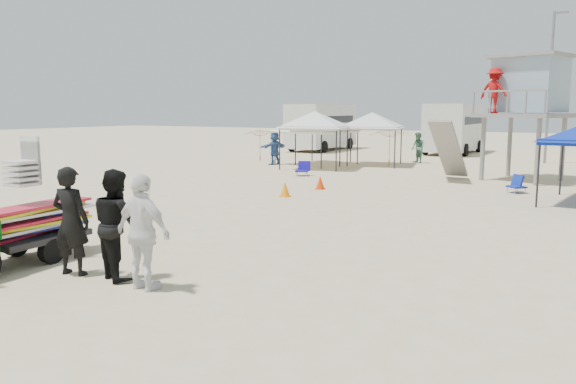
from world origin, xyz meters
The scene contains 19 objects.
ground centered at (0.00, 0.00, 0.00)m, with size 140.00×140.00×0.00m, color beige.
surf_trailer centered at (-3.73, 0.39, 0.86)m, with size 1.26×2.32×2.11m.
man_left centered at (-2.22, 0.09, 0.96)m, with size 0.70×0.46×1.92m, color black.
man_mid centered at (-1.37, 0.34, 0.95)m, with size 0.92×0.72×1.90m, color black.
man_right centered at (-0.52, 0.09, 0.94)m, with size 1.11×0.46×1.89m, color white.
lifeguard_tower centered at (2.80, 18.41, 3.69)m, with size 3.91×3.91×4.95m.
canopy_white_a centered at (-6.73, 18.45, 2.67)m, with size 3.50×3.50×3.22m.
canopy_white_b centered at (-7.51, 20.22, 2.43)m, with size 3.88×3.88×2.98m.
canopy_white_c centered at (-4.85, 21.33, 2.61)m, with size 3.46×3.46×3.16m.
umbrella_a centered at (-11.30, 20.61, 0.90)m, with size 1.97×2.01×1.81m, color red.
umbrella_b centered at (-3.79, 21.19, 0.98)m, with size 2.13×2.17×1.95m, color orange.
cone_near centered at (-3.41, 9.70, 0.25)m, with size 0.34×0.34×0.50m, color orange.
cone_far centered at (-3.17, 11.88, 0.25)m, with size 0.34×0.34×0.50m, color #EB3A07.
beach_chair_a centered at (-5.72, 15.35, 0.31)m, with size 0.68×0.75×0.64m.
beach_chair_c centered at (3.22, 14.51, 0.31)m, with size 0.73×0.86×0.64m.
rv_far_left centered at (-12.00, 29.99, 1.80)m, with size 2.64×6.80×3.25m.
rv_mid_left centered at (-3.00, 31.49, 1.80)m, with size 2.65×6.50×3.25m.
light_pole_left centered at (3.00, 27.00, 4.00)m, with size 0.14×0.14×8.00m, color slate.
distant_beachgoers centered at (-1.69, 20.26, 0.85)m, with size 23.13×12.22×1.74m.
Camera 1 is at (5.82, -6.40, 2.89)m, focal length 35.00 mm.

